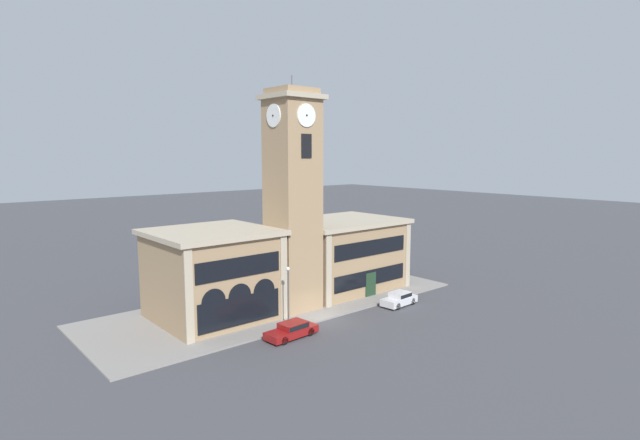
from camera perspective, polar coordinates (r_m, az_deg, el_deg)
name	(u,v)px	position (r m, az deg, el deg)	size (l,w,h in m)	color
ground_plane	(325,321)	(46.92, 0.54, -11.44)	(300.00, 300.00, 0.00)	#424247
sidewalk_kerb	(279,303)	(52.16, -4.66, -9.41)	(38.47, 14.14, 0.15)	gray
clock_tower	(293,201)	(48.23, -3.14, 2.15)	(4.89, 4.89, 22.59)	#9E7F5B
town_hall_left_wing	(212,274)	(47.49, -12.20, -6.08)	(10.75, 10.22, 8.39)	#9E7F5B
town_hall_right_wing	(340,254)	(56.87, 2.34, -3.90)	(13.54, 10.22, 7.94)	#9E7F5B
parked_car_near	(292,329)	(42.78, -3.22, -12.39)	(4.76, 2.06, 1.30)	maroon
parked_car_mid	(399,298)	(51.85, 9.06, -8.85)	(4.12, 2.00, 1.37)	silver
street_lamp	(288,288)	(43.85, -3.68, -7.71)	(0.36, 0.36, 5.42)	#4C4C51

